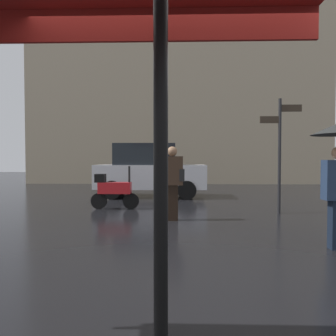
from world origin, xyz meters
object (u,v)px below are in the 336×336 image
parked_car_left (150,170)px  street_signpost (280,144)px  parked_scooter (113,190)px  pedestrian_with_bag (173,179)px

parked_car_left → street_signpost: 5.11m
parked_car_left → parked_scooter: bearing=75.6°
pedestrian_with_bag → parked_car_left: 4.43m
street_signpost → parked_car_left: bearing=137.9°
pedestrian_with_bag → street_signpost: 3.09m
pedestrian_with_bag → parked_car_left: size_ratio=0.42×
pedestrian_with_bag → parked_scooter: pedestrian_with_bag is taller
parked_car_left → pedestrian_with_bag: bearing=103.4°
pedestrian_with_bag → street_signpost: bearing=-1.5°
parked_car_left → street_signpost: size_ratio=1.36×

